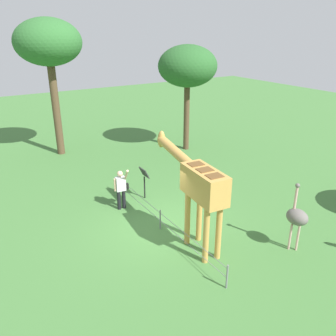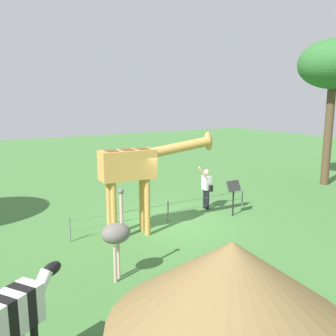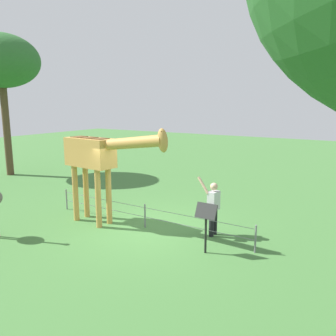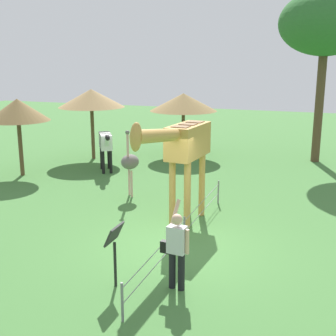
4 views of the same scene
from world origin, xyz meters
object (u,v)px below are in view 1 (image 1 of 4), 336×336
object	(u,v)px
tree_east	(188,67)
tree_northeast	(48,44)
info_sign	(144,177)
giraffe	(198,184)
ostrich	(297,217)
visitor	(121,187)

from	to	relation	value
tree_east	tree_northeast	size ratio (longest dim) A/B	0.82
tree_northeast	info_sign	xyz separation A→B (m)	(-7.30, -1.37, -4.83)
giraffe	ostrich	bearing A→B (deg)	-127.09
giraffe	visitor	xyz separation A→B (m)	(3.48, 1.01, -1.27)
visitor	info_sign	distance (m)	1.23
tree_northeast	visitor	bearing A→B (deg)	-178.65
visitor	tree_northeast	distance (m)	9.06
info_sign	tree_east	bearing A→B (deg)	-49.54
tree_east	visitor	bearing A→B (deg)	126.66
giraffe	tree_northeast	xyz separation A→B (m)	(11.11, 1.19, 3.60)
tree_northeast	ostrich	bearing A→B (deg)	-164.36
giraffe	info_sign	world-z (taller)	giraffe
tree_east	info_sign	world-z (taller)	tree_east
giraffe	visitor	size ratio (longest dim) A/B	2.27
info_sign	visitor	bearing A→B (deg)	105.93
giraffe	ostrich	world-z (taller)	giraffe
giraffe	ostrich	distance (m)	3.21
visitor	info_sign	xyz separation A→B (m)	(0.34, -1.19, 0.05)
tree_east	tree_northeast	bearing A→B (deg)	64.58
visitor	tree_northeast	xyz separation A→B (m)	(7.64, 0.18, 4.87)
giraffe	ostrich	size ratio (longest dim) A/B	1.76
tree_northeast	giraffe	bearing A→B (deg)	-173.87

